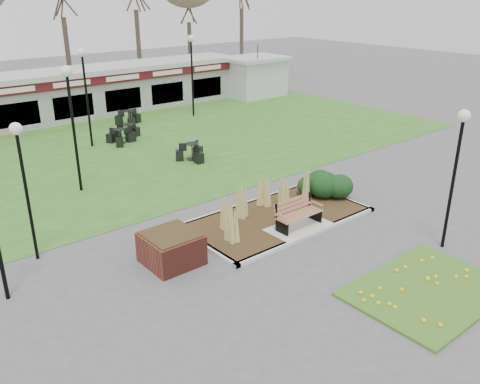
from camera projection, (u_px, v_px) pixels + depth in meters
ground at (302, 232)px, 16.73m from camera, size 100.00×100.00×0.00m
lawn at (128, 148)px, 25.32m from camera, size 34.00×16.00×0.02m
flower_bed at (428, 289)px, 13.41m from camera, size 4.20×3.00×0.16m
planting_bed at (300, 199)px, 18.31m from camera, size 6.75×3.40×1.27m
park_bench at (297, 213)px, 16.68m from camera, size 1.70×0.66×0.93m
brick_planter at (171, 248)px, 14.67m from camera, size 1.50×1.50×0.95m
food_pavilion at (63, 95)px, 30.47m from camera, size 24.60×3.40×2.90m
service_hut at (254, 76)px, 37.02m from camera, size 4.40×3.40×2.83m
lamp_post_near_right at (458, 150)px, 14.58m from camera, size 0.36×0.36×4.32m
lamp_post_mid_left at (21, 162)px, 13.94m from camera, size 0.34×0.34×4.13m
lamp_post_mid_right at (84, 76)px, 24.33m from camera, size 0.40×0.40×4.82m
lamp_post_far_right at (192, 58)px, 30.35m from camera, size 0.40×0.40×4.86m
lamp_post_far_left at (70, 102)px, 18.77m from camera, size 0.40×0.40×4.86m
bistro_set_a at (128, 134)px, 26.81m from camera, size 1.45×1.38×0.78m
bistro_set_b at (120, 139)px, 25.93m from camera, size 1.27×1.45×0.77m
bistro_set_c at (129, 120)px, 29.53m from camera, size 1.52×1.51×0.83m
bistro_set_d at (192, 154)px, 23.50m from camera, size 1.49×1.33×0.79m
patio_umbrella at (257, 75)px, 35.90m from camera, size 2.76×2.78×2.65m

